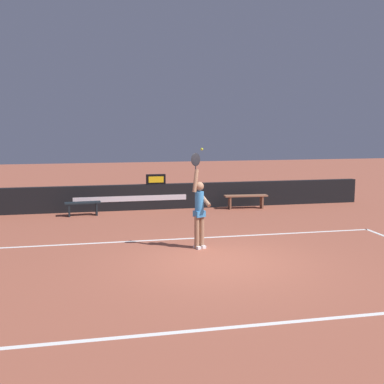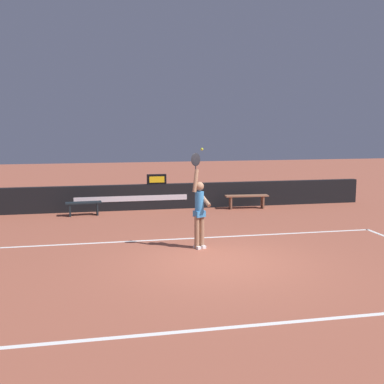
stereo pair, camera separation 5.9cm
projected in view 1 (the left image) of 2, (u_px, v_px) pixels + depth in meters
The scene contains 8 objects.
ground_plane at pixel (219, 261), 11.17m from camera, with size 60.00×60.00×0.00m, color #9E523D.
court_lines at pixel (226, 269), 10.61m from camera, with size 10.89×6.07×0.00m.
back_wall at pixel (170, 196), 18.14m from camera, with size 15.59×0.27×0.96m.
speed_display at pixel (156, 179), 17.93m from camera, with size 0.73×0.19×0.38m.
tennis_player at pixel (199, 209), 12.23m from camera, with size 0.53×0.51×2.52m.
tennis_ball at pixel (202, 149), 12.07m from camera, with size 0.07×0.07×0.07m.
courtside_bench_near at pixel (83, 206), 16.73m from camera, with size 1.27×0.45×0.49m.
courtside_bench_far at pixel (246, 198), 18.15m from camera, with size 1.69×0.48×0.52m.
Camera 1 is at (-2.87, -10.45, 3.22)m, focal length 44.07 mm.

